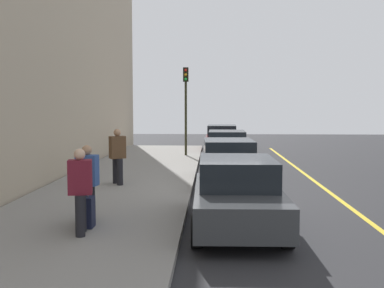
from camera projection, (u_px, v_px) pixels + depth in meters
name	position (u px, v px, depth m)	size (l,w,h in m)	color
ground_plane	(224.00, 188.00, 14.99)	(56.00, 56.00, 0.00)	#28282B
sidewalk	(122.00, 185.00, 15.13)	(28.00, 4.60, 0.15)	gray
lane_stripe_centre	(325.00, 189.00, 14.86)	(28.00, 0.14, 0.01)	gold
parked_car_maroon	(222.00, 138.00, 26.82)	(4.47, 1.98, 1.51)	black
parked_car_white	(227.00, 148.00, 20.75)	(4.25, 1.93, 1.51)	black
parked_car_black	(229.00, 163.00, 15.41)	(4.44, 2.02, 1.51)	black
parked_car_charcoal	(237.00, 194.00, 9.99)	(4.20, 1.95, 1.51)	black
pedestrian_brown_coat	(118.00, 155.00, 14.76)	(0.52, 0.56, 1.76)	black
pedestrian_blue_coat	(87.00, 181.00, 10.05)	(0.54, 0.48, 1.66)	black
pedestrian_burgundy_coat	(80.00, 189.00, 9.03)	(0.55, 0.50, 1.67)	black
traffic_light_pole	(186.00, 96.00, 23.19)	(0.35, 0.26, 4.37)	#2D2D19
rolling_suitcase	(88.00, 212.00, 9.57)	(0.34, 0.22, 0.99)	#191E38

